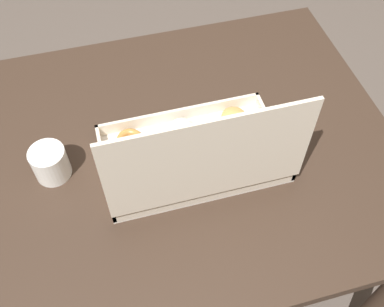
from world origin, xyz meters
name	(u,v)px	position (x,y,z in m)	size (l,w,h in m)	color
ground_plane	(177,266)	(0.00, 0.00, 0.00)	(8.00, 8.00, 0.00)	#564C44
dining_table	(170,172)	(0.00, 0.00, 0.63)	(1.11, 0.87, 0.73)	#38281E
donut_box	(198,155)	(-0.05, 0.08, 0.79)	(0.42, 0.26, 0.28)	silver
coffee_mug	(50,162)	(0.27, 0.00, 0.77)	(0.08, 0.08, 0.08)	white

